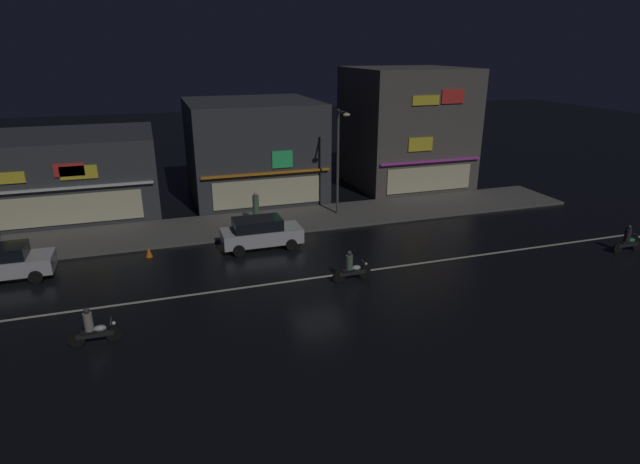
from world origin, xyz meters
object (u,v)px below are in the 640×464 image
Objects in this scene: motorcycle_opposite_lane at (93,329)px; streetlamp_mid at (339,154)px; traffic_cone at (149,252)px; parked_car_near_kerb at (261,232)px; motorcycle_lead at (628,241)px; motorcycle_following at (351,268)px; pedestrian_on_sidewalk at (256,208)px; parked_car_trailing at (2,263)px.

streetlamp_mid is at bearing -145.25° from motorcycle_opposite_lane.
parked_car_near_kerb is at bearing -4.82° from traffic_cone.
motorcycle_following is (-15.33, 1.20, 0.00)m from motorcycle_lead.
parked_car_near_kerb is (-0.57, -4.02, -0.15)m from pedestrian_on_sidewalk.
motorcycle_following is at bearing -33.87° from traffic_cone.
traffic_cone is (2.05, 8.19, -0.36)m from motorcycle_opposite_lane.
parked_car_trailing is 8.63m from motorcycle_opposite_lane.
pedestrian_on_sidewalk is 20.85m from motorcycle_lead.
parked_car_near_kerb is at bearing -140.87° from motorcycle_opposite_lane.
pedestrian_on_sidewalk reaches higher than motorcycle_following.
parked_car_trailing is (-18.26, -4.17, -3.22)m from streetlamp_mid.
motorcycle_following is at bearing -106.64° from streetlamp_mid.
parked_car_trailing is at bearing -19.66° from motorcycle_following.
traffic_cone is (-24.28, 7.21, -0.36)m from motorcycle_lead.
motorcycle_following is 3.45× the size of traffic_cone.
parked_car_trailing is 2.26× the size of motorcycle_following.
parked_car_trailing is at bearing -172.87° from traffic_cone.
motorcycle_lead is at bearing 174.45° from motorcycle_following.
pedestrian_on_sidewalk is 3.44× the size of traffic_cone.
parked_car_trailing reaches higher than motorcycle_opposite_lane.
parked_car_near_kerb reaches higher than traffic_cone.
motorcycle_lead is at bearing 168.27° from parked_car_trailing.
pedestrian_on_sidewalk is 0.44× the size of parked_car_trailing.
motorcycle_opposite_lane is 3.45× the size of traffic_cone.
parked_car_near_kerb is at bearing -98.76° from pedestrian_on_sidewalk.
motorcycle_lead is at bearing -16.53° from traffic_cone.
traffic_cone is at bearing -34.96° from motorcycle_following.
traffic_cone is at bearing -109.22° from motorcycle_opposite_lane.
parked_car_trailing is at bearing -162.09° from pedestrian_on_sidewalk.
pedestrian_on_sidewalk is at bearing 178.15° from streetlamp_mid.
traffic_cone is (-11.75, -3.36, -3.81)m from streetlamp_mid.
streetlamp_mid is at bearing -167.14° from parked_car_trailing.
pedestrian_on_sidewalk is (-5.34, 0.17, -3.07)m from streetlamp_mid.
parked_car_trailing is 7.82× the size of traffic_cone.
streetlamp_mid is at bearing 15.94° from traffic_cone.
streetlamp_mid is 3.49× the size of motorcycle_following.
motorcycle_following is at bearing -173.95° from motorcycle_opposite_lane.
streetlamp_mid reaches higher than traffic_cone.
pedestrian_on_sidewalk reaches higher than parked_car_trailing.
traffic_cone is (6.51, 0.81, -0.59)m from parked_car_trailing.
pedestrian_on_sidewalk is at bearing 28.82° from traffic_cone.
motorcycle_lead is 15.38m from motorcycle_following.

